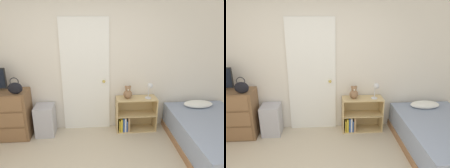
{
  "view_description": "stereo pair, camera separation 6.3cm",
  "coord_description": "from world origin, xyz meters",
  "views": [
    {
      "loc": [
        0.15,
        -1.83,
        2.19
      ],
      "look_at": [
        0.47,
        1.77,
        0.96
      ],
      "focal_mm": 35.0,
      "sensor_mm": 36.0,
      "label": 1
    },
    {
      "loc": [
        0.22,
        -1.84,
        2.19
      ],
      "look_at": [
        0.47,
        1.77,
        0.96
      ],
      "focal_mm": 35.0,
      "sensor_mm": 36.0,
      "label": 2
    }
  ],
  "objects": [
    {
      "name": "wall_back",
      "position": [
        0.0,
        2.05,
        1.27
      ],
      "size": [
        10.0,
        0.06,
        2.55
      ],
      "color": "silver",
      "rests_on": "ground_plane"
    },
    {
      "name": "door_closed",
      "position": [
        0.01,
        2.0,
        1.04
      ],
      "size": [
        0.86,
        0.09,
        2.09
      ],
      "color": "white",
      "rests_on": "ground_plane"
    },
    {
      "name": "handbag",
      "position": [
        -1.13,
        1.65,
        0.98
      ],
      "size": [
        0.24,
        0.09,
        0.28
      ],
      "color": "black",
      "rests_on": "dresser"
    },
    {
      "name": "storage_bin",
      "position": [
        -0.75,
        1.82,
        0.28
      ],
      "size": [
        0.33,
        0.35,
        0.56
      ],
      "color": "#ADADB7",
      "rests_on": "ground_plane"
    },
    {
      "name": "bookshelf",
      "position": [
        0.86,
        1.86,
        0.27
      ],
      "size": [
        0.75,
        0.3,
        0.65
      ],
      "color": "tan",
      "rests_on": "ground_plane"
    },
    {
      "name": "teddy_bear",
      "position": [
        0.77,
        1.85,
        0.75
      ],
      "size": [
        0.16,
        0.16,
        0.25
      ],
      "color": "#8C6647",
      "rests_on": "bookshelf"
    },
    {
      "name": "desk_lamp",
      "position": [
        1.16,
        1.8,
        0.86
      ],
      "size": [
        0.13,
        0.12,
        0.3
      ],
      "color": "silver",
      "rests_on": "bookshelf"
    },
    {
      "name": "bed",
      "position": [
        2.08,
        1.07,
        0.24
      ],
      "size": [
        1.19,
        1.87,
        0.59
      ],
      "color": "#996B47",
      "rests_on": "ground_plane"
    }
  ]
}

